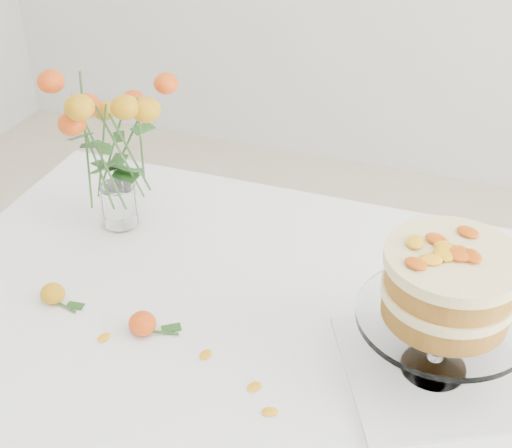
{
  "coord_description": "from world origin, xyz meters",
  "views": [
    {
      "loc": [
        0.25,
        -0.88,
        1.6
      ],
      "look_at": [
        -0.1,
        0.09,
        0.9
      ],
      "focal_mm": 50.0,
      "sensor_mm": 36.0,
      "label": 1
    }
  ],
  "objects": [
    {
      "name": "stray_petal_c",
      "position": [
        0.02,
        -0.18,
        0.76
      ],
      "size": [
        0.03,
        0.02,
        0.0
      ],
      "primitive_type": "ellipsoid",
      "color": "#FFAA10",
      "rests_on": "table"
    },
    {
      "name": "napkin",
      "position": [
        0.24,
        -0.01,
        0.76
      ],
      "size": [
        0.37,
        0.37,
        0.01
      ],
      "primitive_type": "cube",
      "rotation": [
        0.0,
        0.0,
        0.45
      ],
      "color": "white",
      "rests_on": "table"
    },
    {
      "name": "cake_stand",
      "position": [
        0.24,
        -0.01,
        0.93
      ],
      "size": [
        0.27,
        0.27,
        0.24
      ],
      "rotation": [
        0.0,
        0.0,
        -0.32
      ],
      "color": "white",
      "rests_on": "napkin"
    },
    {
      "name": "rose_vase",
      "position": [
        -0.44,
        0.2,
        0.98
      ],
      "size": [
        0.25,
        0.25,
        0.38
      ],
      "rotation": [
        0.0,
        0.0,
        -0.04
      ],
      "color": "white",
      "rests_on": "table"
    },
    {
      "name": "loose_rose_far",
      "position": [
        -0.24,
        -0.08,
        0.78
      ],
      "size": [
        0.09,
        0.05,
        0.04
      ],
      "rotation": [
        0.0,
        0.0,
        0.2
      ],
      "color": "red",
      "rests_on": "table"
    },
    {
      "name": "stray_petal_e",
      "position": [
        -0.3,
        -0.12,
        0.76
      ],
      "size": [
        0.03,
        0.02,
        0.0
      ],
      "primitive_type": "ellipsoid",
      "color": "#FFAA10",
      "rests_on": "table"
    },
    {
      "name": "stray_petal_f",
      "position": [
        0.3,
        -0.08,
        0.76
      ],
      "size": [
        0.03,
        0.02,
        0.0
      ],
      "primitive_type": "ellipsoid",
      "color": "#FFAA10",
      "rests_on": "table"
    },
    {
      "name": "stray_petal_d",
      "position": [
        -0.26,
        -0.05,
        0.76
      ],
      "size": [
        0.03,
        0.02,
        0.0
      ],
      "primitive_type": "ellipsoid",
      "color": "#FFAA10",
      "rests_on": "table"
    },
    {
      "name": "stray_petal_a",
      "position": [
        -0.12,
        -0.1,
        0.76
      ],
      "size": [
        0.03,
        0.02,
        0.0
      ],
      "primitive_type": "ellipsoid",
      "color": "#FFAA10",
      "rests_on": "table"
    },
    {
      "name": "table",
      "position": [
        0.0,
        0.0,
        0.67
      ],
      "size": [
        1.43,
        0.93,
        0.76
      ],
      "color": "tan",
      "rests_on": "ground"
    },
    {
      "name": "loose_rose_near",
      "position": [
        -0.43,
        -0.06,
        0.77
      ],
      "size": [
        0.08,
        0.04,
        0.04
      ],
      "rotation": [
        0.0,
        0.0,
        -0.29
      ],
      "color": "orange",
      "rests_on": "table"
    },
    {
      "name": "stray_petal_b",
      "position": [
        -0.02,
        -0.14,
        0.76
      ],
      "size": [
        0.03,
        0.02,
        0.0
      ],
      "primitive_type": "ellipsoid",
      "color": "#FFAA10",
      "rests_on": "table"
    }
  ]
}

